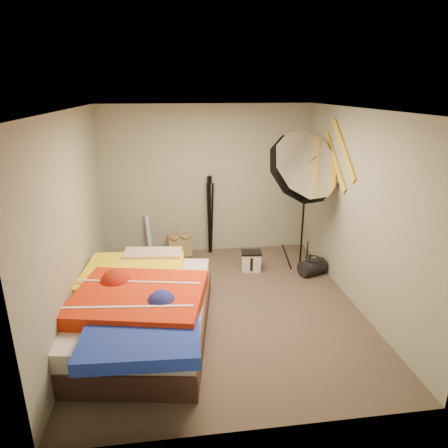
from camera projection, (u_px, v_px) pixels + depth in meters
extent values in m
plane|color=brown|center=(223.00, 307.00, 5.24)|extent=(4.00, 4.00, 0.00)
plane|color=silver|center=(222.00, 110.00, 4.43)|extent=(4.00, 4.00, 0.00)
plane|color=#979C8C|center=(207.00, 181.00, 6.71)|extent=(3.50, 0.00, 3.50)
plane|color=#979C8C|center=(258.00, 299.00, 2.96)|extent=(3.50, 0.00, 3.50)
plane|color=#979C8C|center=(73.00, 223.00, 4.61)|extent=(0.00, 4.00, 4.00)
plane|color=#979C8C|center=(359.00, 211.00, 5.06)|extent=(0.00, 4.00, 4.00)
cube|color=tan|center=(180.00, 246.00, 6.76)|extent=(0.42, 0.26, 0.41)
cylinder|color=#5587DC|center=(149.00, 236.00, 6.78)|extent=(0.15, 0.21, 0.70)
cube|color=silver|center=(251.00, 262.00, 6.26)|extent=(0.32, 0.25, 0.29)
cylinder|color=black|center=(312.00, 267.00, 6.12)|extent=(0.46, 0.37, 0.25)
cube|color=gold|center=(343.00, 149.00, 5.39)|extent=(0.02, 0.91, 0.78)
cube|color=gold|center=(335.00, 160.00, 5.69)|extent=(0.02, 0.91, 0.78)
cube|color=#432B24|center=(140.00, 322.00, 4.64)|extent=(1.86, 2.40, 0.28)
cube|color=silver|center=(139.00, 304.00, 4.57)|extent=(1.81, 2.35, 0.20)
cube|color=yellow|center=(134.00, 274.00, 4.99)|extent=(1.29, 1.15, 0.15)
cube|color=red|center=(139.00, 299.00, 4.36)|extent=(1.59, 1.42, 0.18)
cube|color=blue|center=(141.00, 337.00, 3.74)|extent=(1.14, 0.93, 0.13)
cube|color=#CE8BA3|center=(153.00, 257.00, 5.39)|extent=(0.80, 0.44, 0.15)
cylinder|color=black|center=(303.00, 216.00, 6.07)|extent=(0.03, 0.03, 1.76)
cube|color=black|center=(307.00, 162.00, 5.81)|extent=(0.08, 0.08, 0.11)
cone|color=silver|center=(302.00, 169.00, 5.63)|extent=(1.22, 1.06, 1.29)
cylinder|color=black|center=(210.00, 219.00, 6.79)|extent=(0.04, 0.04, 1.23)
cube|color=black|center=(209.00, 180.00, 6.57)|extent=(0.07, 0.07, 0.13)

